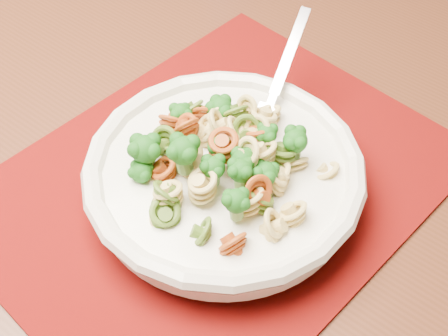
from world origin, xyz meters
TOP-DOWN VIEW (x-y plane):
  - dining_table at (0.24, -0.49)m, footprint 1.48×1.12m
  - placemat at (0.33, -0.59)m, footprint 0.49×0.41m
  - pasta_bowl at (0.33, -0.61)m, footprint 0.27×0.27m
  - pasta_broccoli_heap at (0.33, -0.61)m, footprint 0.23×0.23m
  - fork at (0.40, -0.59)m, footprint 0.17×0.11m

SIDE VIEW (x-z plane):
  - dining_table at x=0.24m, z-range 0.26..0.99m
  - placemat at x=0.33m, z-range 0.73..0.74m
  - pasta_bowl at x=0.33m, z-range 0.74..0.79m
  - fork at x=0.40m, z-range 0.74..0.82m
  - pasta_broccoli_heap at x=0.33m, z-range 0.75..0.81m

